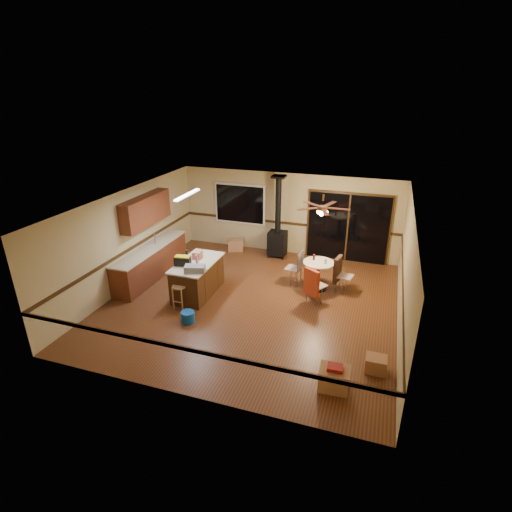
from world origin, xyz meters
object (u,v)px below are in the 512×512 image
at_px(toolbox_black, 183,261).
at_px(wood_stove, 278,235).
at_px(kitchen_island, 198,278).
at_px(chair_right, 339,270).
at_px(box_corner_a, 334,378).
at_px(blue_bucket, 188,317).
at_px(box_under_window, 236,245).
at_px(bar_stool, 180,297).
at_px(chair_near, 312,282).
at_px(chair_left, 297,264).
at_px(dining_table, 318,271).
at_px(box_corner_b, 376,364).
at_px(toolbox_grey, 195,269).

bearing_deg(toolbox_black, wood_stove, 65.10).
distance_m(kitchen_island, chair_right, 3.70).
height_order(wood_stove, chair_right, wood_stove).
bearing_deg(kitchen_island, box_corner_a, -32.34).
relative_size(blue_bucket, box_corner_a, 0.60).
bearing_deg(box_corner_a, kitchen_island, 147.66).
height_order(kitchen_island, chair_right, chair_right).
bearing_deg(kitchen_island, box_under_window, 92.72).
xyz_separation_m(bar_stool, box_under_window, (-0.05, 3.92, -0.11)).
bearing_deg(wood_stove, chair_near, -58.42).
xyz_separation_m(chair_near, box_under_window, (-3.08, 2.70, -0.40)).
distance_m(blue_bucket, chair_right, 4.10).
bearing_deg(chair_near, chair_left, 122.47).
xyz_separation_m(bar_stool, box_corner_a, (4.00, -1.66, -0.10)).
bearing_deg(kitchen_island, dining_table, 23.25).
bearing_deg(dining_table, blue_bucket, -134.43).
xyz_separation_m(wood_stove, box_under_window, (-1.45, 0.05, -0.54)).
xyz_separation_m(toolbox_black, blue_bucket, (0.63, -1.06, -0.88)).
height_order(bar_stool, chair_near, chair_near).
distance_m(bar_stool, dining_table, 3.67).
distance_m(dining_table, chair_left, 0.60).
distance_m(wood_stove, box_corner_b, 5.86).
distance_m(toolbox_grey, box_corner_a, 4.26).
bearing_deg(chair_left, box_under_window, 144.64).
bearing_deg(box_corner_b, chair_left, 126.17).
xyz_separation_m(bar_stool, box_corner_b, (4.69, -0.95, -0.15)).
bearing_deg(bar_stool, toolbox_grey, 45.19).
height_order(toolbox_grey, bar_stool, toolbox_grey).
relative_size(kitchen_island, box_corner_b, 4.30).
distance_m(toolbox_grey, blue_bucket, 1.19).
height_order(toolbox_black, dining_table, toolbox_black).
xyz_separation_m(blue_bucket, chair_near, (2.55, 1.74, 0.46)).
xyz_separation_m(blue_bucket, box_corner_b, (4.22, -0.43, 0.03)).
height_order(blue_bucket, chair_near, chair_near).
bearing_deg(dining_table, toolbox_grey, -146.92).
height_order(chair_right, box_under_window, chair_right).
height_order(toolbox_grey, box_corner_b, toolbox_grey).
xyz_separation_m(wood_stove, chair_left, (1.03, -1.71, -0.14)).
bearing_deg(toolbox_black, chair_near, 12.06).
distance_m(wood_stove, toolbox_black, 3.68).
relative_size(wood_stove, box_under_window, 5.23).
relative_size(kitchen_island, bar_stool, 2.76).
bearing_deg(box_corner_a, toolbox_grey, 152.09).
xyz_separation_m(chair_near, box_corner_b, (1.67, -2.16, -0.44)).
height_order(blue_bucket, box_corner_b, box_corner_b).
bearing_deg(toolbox_black, dining_table, 25.82).
relative_size(toolbox_black, chair_near, 0.57).
bearing_deg(dining_table, box_corner_b, -60.98).
relative_size(chair_near, box_corner_b, 1.79).
height_order(wood_stove, bar_stool, wood_stove).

